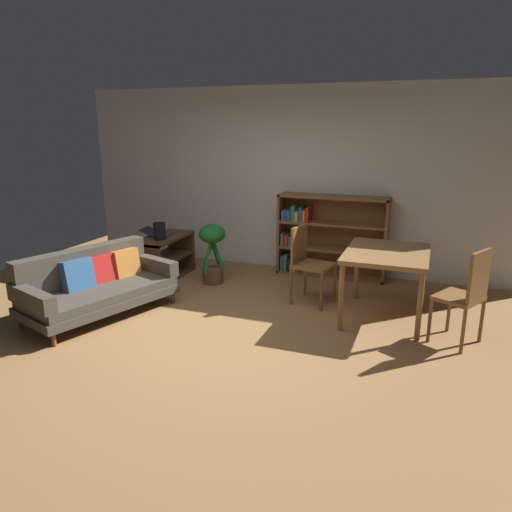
% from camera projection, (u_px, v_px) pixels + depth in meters
% --- Properties ---
extents(ground_plane, '(8.16, 8.16, 0.00)m').
position_uv_depth(ground_plane, '(218.00, 335.00, 5.03)').
color(ground_plane, '#9E7042').
extents(back_wall_panel, '(6.80, 0.10, 2.70)m').
position_uv_depth(back_wall_panel, '(293.00, 180.00, 7.11)').
color(back_wall_panel, silver).
rests_on(back_wall_panel, ground_plane).
extents(fabric_couch, '(1.32, 1.89, 0.75)m').
position_uv_depth(fabric_couch, '(96.00, 284.00, 5.55)').
color(fabric_couch, brown).
rests_on(fabric_couch, ground_plane).
extents(media_console, '(0.45, 1.01, 0.60)m').
position_uv_depth(media_console, '(165.00, 257.00, 6.89)').
color(media_console, '#56351E').
rests_on(media_console, ground_plane).
extents(open_laptop, '(0.45, 0.36, 0.10)m').
position_uv_depth(open_laptop, '(158.00, 234.00, 6.87)').
color(open_laptop, '#333338').
rests_on(open_laptop, media_console).
extents(desk_speaker, '(0.17, 0.17, 0.24)m').
position_uv_depth(desk_speaker, '(160.00, 231.00, 6.60)').
color(desk_speaker, black).
rests_on(desk_speaker, media_console).
extents(potted_floor_plant, '(0.39, 0.49, 0.83)m').
position_uv_depth(potted_floor_plant, '(212.00, 248.00, 6.58)').
color(potted_floor_plant, brown).
rests_on(potted_floor_plant, ground_plane).
extents(dining_table, '(0.89, 1.14, 0.79)m').
position_uv_depth(dining_table, '(387.00, 259.00, 5.31)').
color(dining_table, olive).
rests_on(dining_table, ground_plane).
extents(dining_chair_near, '(0.52, 0.50, 0.96)m').
position_uv_depth(dining_chair_near, '(308.00, 260.00, 5.85)').
color(dining_chair_near, brown).
rests_on(dining_chair_near, ground_plane).
extents(dining_chair_far, '(0.54, 0.56, 1.00)m').
position_uv_depth(dining_chair_far, '(467.00, 292.00, 4.67)').
color(dining_chair_far, brown).
rests_on(dining_chair_far, ground_plane).
extents(bookshelf, '(1.57, 0.35, 1.18)m').
position_uv_depth(bookshelf, '(325.00, 236.00, 6.95)').
color(bookshelf, brown).
rests_on(bookshelf, ground_plane).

